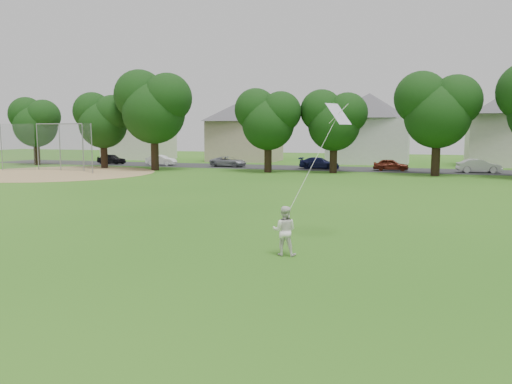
% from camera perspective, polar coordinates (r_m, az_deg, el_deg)
% --- Properties ---
extents(ground, '(160.00, 160.00, 0.00)m').
position_cam_1_polar(ground, '(12.60, -13.89, -11.06)').
color(ground, '#276015').
rests_on(ground, ground).
extents(street, '(90.00, 7.00, 0.01)m').
position_cam_1_polar(street, '(52.61, 11.51, 2.57)').
color(street, '#2D2D30').
rests_on(street, ground).
extents(dirt_infield, '(18.00, 18.00, 0.02)m').
position_cam_1_polar(dirt_infield, '(50.22, -21.79, 2.03)').
color(dirt_infield, '#9E7F51').
rests_on(dirt_infield, ground).
extents(older_boy, '(0.81, 0.66, 1.56)m').
position_cam_1_polar(older_boy, '(15.57, 3.26, -4.45)').
color(older_boy, white).
rests_on(older_boy, ground).
extents(kite, '(1.06, 2.00, 4.53)m').
position_cam_1_polar(kite, '(16.55, 6.54, 3.22)').
color(kite, white).
rests_on(kite, ground).
extents(baseball_backstop, '(10.59, 2.10, 4.63)m').
position_cam_1_polar(baseball_backstop, '(53.06, -21.87, 4.75)').
color(baseball_backstop, gray).
rests_on(baseball_backstop, ground).
extents(tree_row, '(80.51, 8.92, 10.26)m').
position_cam_1_polar(tree_row, '(45.94, 13.90, 9.33)').
color(tree_row, black).
rests_on(tree_row, ground).
extents(parked_cars, '(71.82, 2.17, 1.29)m').
position_cam_1_polar(parked_cars, '(51.20, 16.76, 2.97)').
color(parked_cars, black).
rests_on(parked_cars, ground).
extents(house_row, '(76.00, 14.25, 10.53)m').
position_cam_1_polar(house_row, '(62.39, 13.07, 7.90)').
color(house_row, silver).
rests_on(house_row, ground).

